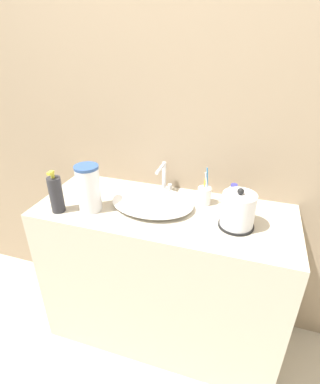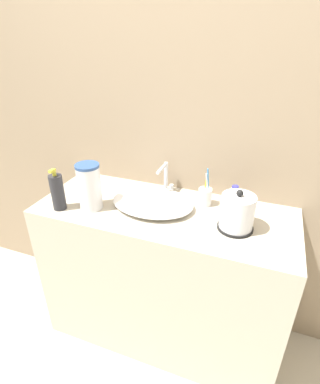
% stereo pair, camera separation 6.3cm
% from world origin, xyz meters
% --- Properties ---
extents(ground_plane, '(12.00, 12.00, 0.00)m').
position_xyz_m(ground_plane, '(0.00, 0.00, 0.00)').
color(ground_plane, '#BCB29E').
extents(wall_back, '(6.00, 0.04, 2.60)m').
position_xyz_m(wall_back, '(0.00, 0.55, 1.30)').
color(wall_back, gray).
rests_on(wall_back, ground_plane).
extents(vanity_counter, '(1.32, 0.53, 0.89)m').
position_xyz_m(vanity_counter, '(0.00, 0.26, 0.44)').
color(vanity_counter, '#B7AD99').
rests_on(vanity_counter, ground_plane).
extents(sink_basin, '(0.43, 0.31, 0.05)m').
position_xyz_m(sink_basin, '(-0.06, 0.28, 0.92)').
color(sink_basin, white).
rests_on(sink_basin, vanity_counter).
extents(faucet, '(0.06, 0.14, 0.17)m').
position_xyz_m(faucet, '(-0.06, 0.46, 0.98)').
color(faucet, silver).
rests_on(faucet, vanity_counter).
extents(electric_kettle, '(0.16, 0.16, 0.20)m').
position_xyz_m(electric_kettle, '(0.36, 0.23, 0.97)').
color(electric_kettle, black).
rests_on(electric_kettle, vanity_counter).
extents(toothbrush_cup, '(0.07, 0.07, 0.21)m').
position_xyz_m(toothbrush_cup, '(0.18, 0.39, 0.94)').
color(toothbrush_cup, silver).
rests_on(toothbrush_cup, vanity_counter).
extents(lotion_bottle, '(0.07, 0.07, 0.22)m').
position_xyz_m(lotion_bottle, '(-0.50, 0.09, 0.98)').
color(lotion_bottle, '#28282D').
rests_on(lotion_bottle, vanity_counter).
extents(shampoo_bottle, '(0.04, 0.04, 0.12)m').
position_xyz_m(shampoo_bottle, '(0.32, 0.42, 0.94)').
color(shampoo_bottle, white).
rests_on(shampoo_bottle, vanity_counter).
extents(water_pitcher, '(0.12, 0.12, 0.24)m').
position_xyz_m(water_pitcher, '(-0.36, 0.16, 1.01)').
color(water_pitcher, silver).
rests_on(water_pitcher, vanity_counter).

